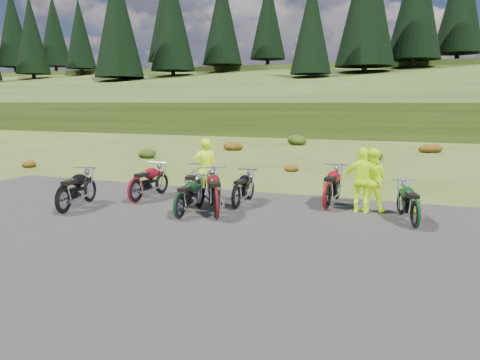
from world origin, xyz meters
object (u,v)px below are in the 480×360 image
at_px(motorcycle_0, 64,215).
at_px(motorcycle_3, 188,207).
at_px(motorcycle_7, 414,230).
at_px(person_middle, 205,170).

bearing_deg(motorcycle_0, motorcycle_3, -63.58).
distance_m(motorcycle_7, person_middle, 6.37).
bearing_deg(motorcycle_3, motorcycle_0, 117.58).
height_order(motorcycle_0, motorcycle_7, motorcycle_0).
height_order(motorcycle_3, motorcycle_7, motorcycle_3).
bearing_deg(person_middle, motorcycle_0, 17.42).
xyz_separation_m(motorcycle_3, person_middle, (0.03, 1.12, 0.95)).
bearing_deg(motorcycle_7, motorcycle_0, 85.22).
xyz_separation_m(motorcycle_3, motorcycle_7, (6.18, -0.20, 0.00)).
relative_size(motorcycle_3, motorcycle_7, 1.08).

